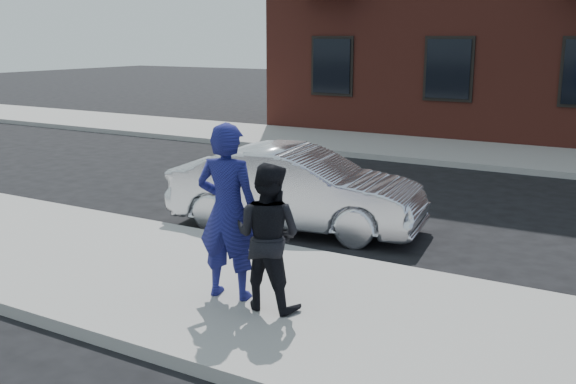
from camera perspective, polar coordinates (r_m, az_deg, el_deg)
The scene contains 8 objects.
ground at distance 7.63m, azimuth 9.60°, elevation -11.37°, with size 100.00×100.00×0.00m, color black.
near_sidewalk at distance 7.38m, azimuth 8.90°, elevation -11.55°, with size 50.00×3.50×0.15m, color #9A9791.
near_curb at distance 8.96m, azimuth 13.25°, elevation -7.24°, with size 50.00×0.10×0.15m, color #999691.
far_sidewalk at distance 18.19m, azimuth 22.59°, elevation 2.38°, with size 50.00×3.50×0.15m, color #9A9791.
far_curb at distance 16.44m, azimuth 21.65°, elevation 1.41°, with size 50.00×0.10×0.15m, color #999691.
silver_sedan at distance 11.03m, azimuth 0.72°, elevation 0.26°, with size 1.45×4.16×1.37m, color silver.
man_hoodie at distance 7.72m, azimuth -5.12°, elevation -1.65°, with size 0.82×0.61×2.05m.
man_peacoat at distance 7.44m, azimuth -1.72°, elevation -3.77°, with size 0.83×0.66×1.65m.
Camera 1 is at (2.41, -6.52, 3.13)m, focal length 42.00 mm.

